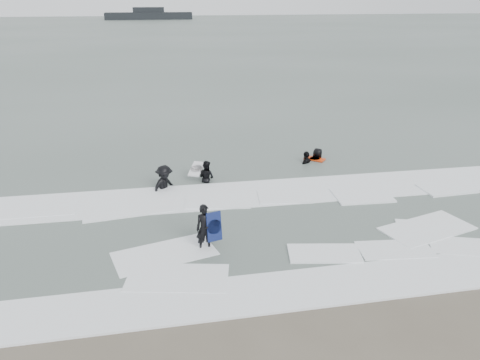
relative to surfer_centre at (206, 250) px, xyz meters
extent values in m
plane|color=brown|center=(1.63, -2.00, 0.00)|extent=(320.00, 320.00, 0.00)
plane|color=#47544C|center=(1.63, 78.00, 0.06)|extent=(320.00, 320.00, 0.00)
imported|color=black|center=(0.00, 0.00, 0.00)|extent=(0.61, 0.43, 1.59)
imported|color=black|center=(0.62, 5.68, 0.00)|extent=(0.94, 0.93, 1.53)
imported|color=black|center=(-1.17, 5.13, 0.00)|extent=(1.40, 1.37, 1.93)
imported|color=black|center=(5.59, 7.26, 0.00)|extent=(1.04, 1.02, 1.76)
imported|color=black|center=(6.29, 7.70, 0.00)|extent=(1.00, 0.93, 1.72)
cube|color=white|center=(1.63, -2.60, 0.03)|extent=(30.03, 2.32, 0.07)
cube|color=white|center=(1.63, 4.00, 0.04)|extent=(30.00, 2.60, 0.09)
cube|color=black|center=(-2.93, 135.37, 1.05)|extent=(25.24, 4.51, 1.98)
cube|color=black|center=(-2.93, 135.37, 2.76)|extent=(9.02, 2.70, 1.44)
camera|label=1|loc=(-1.12, -12.98, 7.64)|focal=35.00mm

